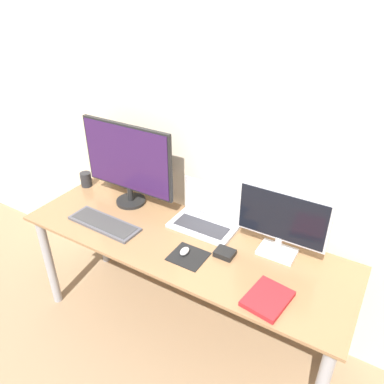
{
  "coord_description": "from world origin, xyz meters",
  "views": [
    {
      "loc": [
        0.9,
        -1.07,
        1.98
      ],
      "look_at": [
        0.01,
        0.4,
        0.98
      ],
      "focal_mm": 35.0,
      "sensor_mm": 36.0,
      "label": 1
    }
  ],
  "objects": [
    {
      "name": "desk",
      "position": [
        0.0,
        0.31,
        0.6
      ],
      "size": [
        1.87,
        0.61,
        0.71
      ],
      "color": "olive",
      "rests_on": "ground_plane"
    },
    {
      "name": "monitor_right",
      "position": [
        0.49,
        0.47,
        0.92
      ],
      "size": [
        0.47,
        0.13,
        0.37
      ],
      "color": "silver",
      "rests_on": "desk"
    },
    {
      "name": "power_brick",
      "position": [
        0.26,
        0.31,
        0.73
      ],
      "size": [
        0.1,
        0.08,
        0.03
      ],
      "color": "black",
      "rests_on": "desk"
    },
    {
      "name": "laptop",
      "position": [
        0.05,
        0.51,
        0.77
      ],
      "size": [
        0.38,
        0.23,
        0.23
      ],
      "color": "#ADADB2",
      "rests_on": "desk"
    },
    {
      "name": "keyboard",
      "position": [
        -0.46,
        0.19,
        0.72
      ],
      "size": [
        0.45,
        0.16,
        0.02
      ],
      "color": "#4C4C51",
      "rests_on": "desk"
    },
    {
      "name": "mug",
      "position": [
        -0.88,
        0.48,
        0.76
      ],
      "size": [
        0.07,
        0.07,
        0.1
      ],
      "color": "#262628",
      "rests_on": "desk"
    },
    {
      "name": "monitor_left",
      "position": [
        -0.48,
        0.47,
        1.0
      ],
      "size": [
        0.63,
        0.19,
        0.53
      ],
      "color": "black",
      "rests_on": "desk"
    },
    {
      "name": "book",
      "position": [
        0.57,
        0.13,
        0.72
      ],
      "size": [
        0.2,
        0.24,
        0.02
      ],
      "color": "red",
      "rests_on": "desk"
    },
    {
      "name": "mousepad",
      "position": [
        0.11,
        0.2,
        0.72
      ],
      "size": [
        0.18,
        0.17,
        0.0
      ],
      "color": "black",
      "rests_on": "desk"
    },
    {
      "name": "wall_back",
      "position": [
        0.0,
        0.68,
        1.25
      ],
      "size": [
        7.0,
        0.05,
        2.5
      ],
      "color": "beige",
      "rests_on": "ground_plane"
    },
    {
      "name": "ground_plane",
      "position": [
        0.0,
        0.0,
        0.0
      ],
      "size": [
        12.0,
        12.0,
        0.0
      ],
      "primitive_type": "plane",
      "color": "#8C7051"
    },
    {
      "name": "mouse",
      "position": [
        0.08,
        0.21,
        0.73
      ],
      "size": [
        0.04,
        0.06,
        0.03
      ],
      "color": "silver",
      "rests_on": "mousepad"
    }
  ]
}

